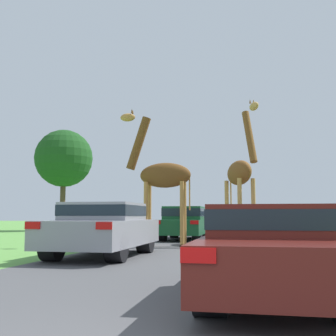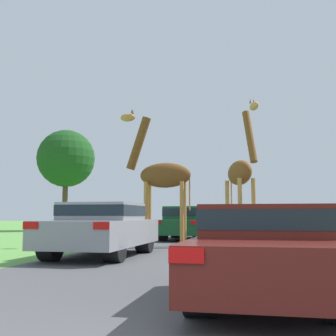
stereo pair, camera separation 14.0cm
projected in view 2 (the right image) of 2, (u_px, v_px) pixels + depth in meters
The scene contains 10 objects.
road at pixel (244, 230), 31.07m from camera, with size 8.22×120.00×0.00m.
giraffe_near_road at pixel (161, 175), 15.04m from camera, with size 2.61×0.75×4.98m.
giraffe_companion at pixel (241, 175), 16.10m from camera, with size 1.52×2.54×5.30m.
car_lead_maroon at pixel (266, 247), 5.66m from camera, with size 1.76×4.36×1.20m.
car_queue_right at pixel (270, 221), 31.72m from camera, with size 1.93×4.64×1.31m.
car_queue_left at pixel (186, 222), 19.17m from camera, with size 1.88×4.77×1.48m.
car_far_ahead at pixel (221, 221), 24.34m from camera, with size 1.98×4.80×1.37m.
car_verge_right at pixel (309, 227), 11.98m from camera, with size 1.70×4.56×1.38m.
car_rear_follower at pixel (102, 227), 11.15m from camera, with size 1.99×4.46×1.41m.
tree_centre_back at pixel (66, 159), 31.17m from camera, with size 4.24×4.24×7.41m.
Camera 2 is at (1.01, -1.87, 1.07)m, focal length 45.00 mm.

